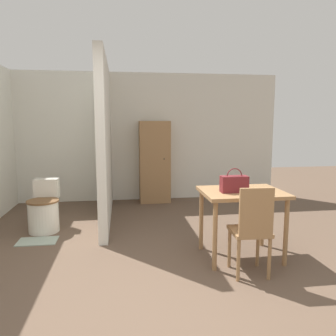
{
  "coord_description": "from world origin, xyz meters",
  "views": [
    {
      "loc": [
        -0.34,
        -2.46,
        1.57
      ],
      "look_at": [
        0.25,
        1.64,
        0.97
      ],
      "focal_mm": 35.0,
      "sensor_mm": 36.0,
      "label": 1
    }
  ],
  "objects_px": {
    "toilet": "(44,211)",
    "handbag": "(234,184)",
    "dining_table": "(242,200)",
    "wooden_chair": "(252,228)",
    "wooden_cabinet": "(155,162)"
  },
  "relations": [
    {
      "from": "toilet",
      "to": "wooden_cabinet",
      "type": "bearing_deg",
      "value": 40.69
    },
    {
      "from": "wooden_chair",
      "to": "dining_table",
      "type": "bearing_deg",
      "value": 84.28
    },
    {
      "from": "handbag",
      "to": "wooden_cabinet",
      "type": "distance_m",
      "value": 2.92
    },
    {
      "from": "dining_table",
      "to": "wooden_chair",
      "type": "bearing_deg",
      "value": -98.49
    },
    {
      "from": "dining_table",
      "to": "handbag",
      "type": "xyz_separation_m",
      "value": [
        -0.12,
        -0.06,
        0.2
      ]
    },
    {
      "from": "handbag",
      "to": "toilet",
      "type": "bearing_deg",
      "value": 150.1
    },
    {
      "from": "wooden_cabinet",
      "to": "handbag",
      "type": "bearing_deg",
      "value": -78.29
    },
    {
      "from": "dining_table",
      "to": "toilet",
      "type": "relative_size",
      "value": 1.27
    },
    {
      "from": "wooden_chair",
      "to": "handbag",
      "type": "distance_m",
      "value": 0.56
    },
    {
      "from": "wooden_chair",
      "to": "toilet",
      "type": "distance_m",
      "value": 2.98
    },
    {
      "from": "dining_table",
      "to": "toilet",
      "type": "distance_m",
      "value": 2.81
    },
    {
      "from": "handbag",
      "to": "wooden_chair",
      "type": "bearing_deg",
      "value": -83.55
    },
    {
      "from": "toilet",
      "to": "handbag",
      "type": "height_order",
      "value": "handbag"
    },
    {
      "from": "wooden_chair",
      "to": "toilet",
      "type": "xyz_separation_m",
      "value": [
        -2.39,
        1.77,
        -0.21
      ]
    },
    {
      "from": "dining_table",
      "to": "wooden_chair",
      "type": "relative_size",
      "value": 0.97
    }
  ]
}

